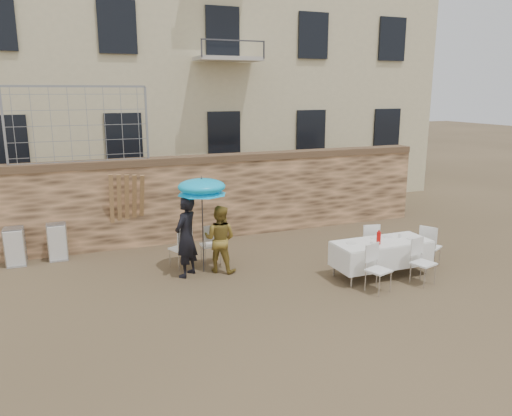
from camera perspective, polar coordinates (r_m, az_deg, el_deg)
name	(u,v)px	position (r m, az deg, el deg)	size (l,w,h in m)	color
ground	(281,310)	(9.29, 2.86, -11.58)	(80.00, 80.00, 0.00)	brown
stone_wall	(203,198)	(13.43, -6.07, 1.15)	(13.00, 0.50, 2.20)	#946C4A
chain_link_fence	(79,125)	(12.67, -19.60, 8.89)	(3.20, 0.06, 1.80)	gray
man_suit	(186,237)	(10.71, -8.00, -3.26)	(0.64, 0.42, 1.76)	black
woman_dress	(220,239)	(10.94, -4.16, -3.54)	(0.72, 0.56, 1.49)	gold
umbrella	(202,190)	(10.67, -6.22, 2.11)	(1.07, 1.07, 1.97)	#3F3F44
couple_chair_left	(181,247)	(11.34, -8.62, -4.46)	(0.48, 0.48, 0.96)	white
couple_chair_right	(210,244)	(11.51, -5.22, -4.09)	(0.48, 0.48, 0.96)	white
banquet_table	(382,243)	(11.00, 14.18, -3.90)	(2.10, 0.85, 0.78)	white
soda_bottle	(379,238)	(10.72, 13.84, -3.36)	(0.09, 0.09, 0.26)	red
table_chair_front_left	(379,269)	(10.17, 13.84, -6.80)	(0.48, 0.48, 0.96)	white
table_chair_front_right	(424,262)	(10.82, 18.60, -5.88)	(0.48, 0.48, 0.96)	white
table_chair_back	(368,243)	(11.81, 12.63, -3.91)	(0.48, 0.48, 0.96)	white
table_chair_side	(430,245)	(12.00, 19.27, -4.07)	(0.48, 0.48, 0.96)	white
chair_stack_left	(15,244)	(12.77, -25.79, -3.72)	(0.46, 0.55, 0.92)	white
chair_stack_right	(57,240)	(12.73, -21.75, -3.39)	(0.46, 0.47, 0.92)	white
wood_planks	(125,211)	(12.75, -14.78, -0.33)	(0.70, 0.20, 2.00)	#A37749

